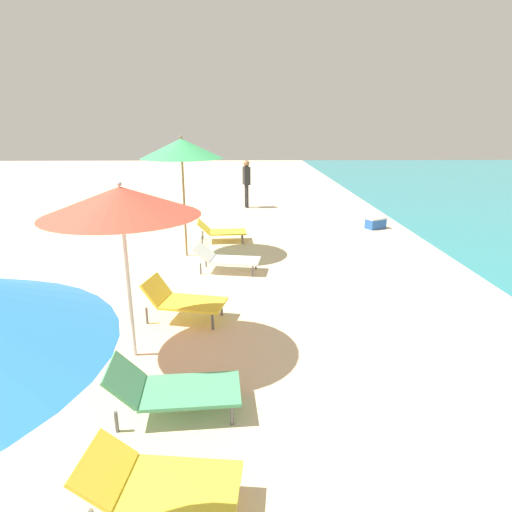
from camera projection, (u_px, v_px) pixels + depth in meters
name	position (u px, v px, depth m)	size (l,w,h in m)	color
lounger_second_shoreside	(159.00, 482.00, 3.36)	(1.29, 0.72, 0.56)	yellow
umbrella_third	(121.00, 201.00, 5.20)	(1.95, 1.95, 2.36)	silver
lounger_third_shoreside	(182.00, 300.00, 6.80)	(1.35, 0.87, 0.66)	yellow
lounger_third_inland	(172.00, 388.00, 4.59)	(1.43, 0.72, 0.62)	#4CA572
umbrella_farthest	(182.00, 149.00, 9.47)	(1.84, 1.84, 2.76)	olive
lounger_farthest_shoreside	(221.00, 231.00, 11.34)	(1.31, 0.68, 0.58)	yellow
lounger_farthest_inland	(226.00, 258.00, 9.02)	(1.42, 0.77, 0.56)	white
person_walking_near	(246.00, 179.00, 15.70)	(0.30, 0.40, 1.74)	#262628
cooler_box	(376.00, 223.00, 12.78)	(0.66, 0.56, 0.34)	#2659B2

